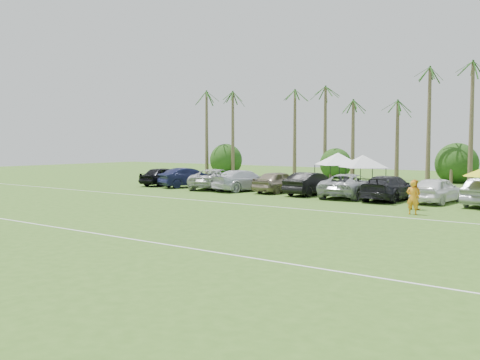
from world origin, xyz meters
The scene contains 26 objects.
ground centered at (0.00, 0.00, 0.00)m, with size 120.00×120.00×0.00m, color #3B621D.
field_lines centered at (0.00, 8.00, 0.01)m, with size 80.00×12.10×0.01m.
palm_tree_0 centered at (-22.00, 38.00, 7.48)m, with size 2.40×2.40×8.90m.
palm_tree_1 centered at (-17.00, 38.00, 8.35)m, with size 2.40×2.40×9.90m.
palm_tree_2 centered at (-12.00, 38.00, 9.21)m, with size 2.40×2.40×10.90m.
palm_tree_3 centered at (-8.00, 38.00, 10.06)m, with size 2.40×2.40×11.90m.
palm_tree_4 centered at (-4.00, 38.00, 7.48)m, with size 2.40×2.40×8.90m.
palm_tree_5 centered at (0.00, 38.00, 8.35)m, with size 2.40×2.40×9.90m.
palm_tree_6 centered at (4.00, 38.00, 9.21)m, with size 2.40×2.40×10.90m.
palm_tree_7 centered at (8.00, 38.00, 10.06)m, with size 2.40×2.40×11.90m.
bush_tree_0 centered at (-19.00, 39.00, 1.80)m, with size 4.00×4.00×4.00m.
bush_tree_1 centered at (-6.00, 39.00, 1.80)m, with size 4.00×4.00×4.00m.
bush_tree_2 centered at (6.00, 39.00, 1.80)m, with size 4.00×4.00×4.00m.
sideline_player_a centered at (10.11, 15.48, 0.88)m, with size 0.64×0.42×1.77m, color orange.
sideline_player_b centered at (9.48, 17.56, 0.83)m, with size 0.81×0.63×1.67m, color #CA6916.
canopy_tent_left centered at (0.11, 27.19, 2.90)m, with size 4.18×4.18×3.39m.
canopy_tent_right centered at (2.90, 25.68, 2.79)m, with size 4.02×4.02×3.25m.
parked_car_0 centered at (-13.58, 21.38, 0.80)m, with size 1.89×4.71×1.60m, color black.
parked_car_1 centered at (-10.69, 21.32, 0.80)m, with size 1.70×4.87×1.60m, color #121633.
parked_car_2 centered at (-7.80, 21.38, 0.80)m, with size 2.66×5.77×1.60m, color #BABABA.
parked_car_3 centered at (-4.92, 21.33, 0.80)m, with size 2.25×5.53×1.60m, color silver.
parked_car_4 centered at (-2.03, 21.77, 0.80)m, with size 1.89×4.71×1.60m, color gray.
parked_car_5 centered at (0.86, 21.50, 0.80)m, with size 1.70×4.87×1.60m, color black.
parked_car_6 centered at (3.75, 21.57, 0.80)m, with size 2.66×5.77×1.60m, color #9FA0A5.
parked_car_7 centered at (6.64, 21.31, 0.80)m, with size 2.25×5.53×1.60m, color black.
parked_car_8 centered at (9.53, 21.74, 0.80)m, with size 1.89×4.71×1.60m, color white.
Camera 1 is at (19.24, -11.84, 3.70)m, focal length 40.00 mm.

